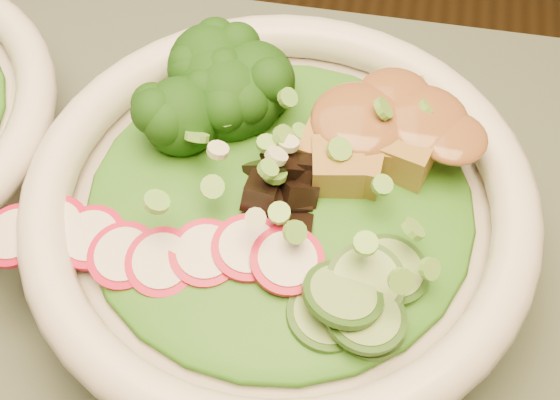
# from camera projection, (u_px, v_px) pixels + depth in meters

# --- Properties ---
(salad_bowl) EXTENTS (0.28, 0.28, 0.08)m
(salad_bowl) POSITION_uv_depth(u_px,v_px,m) (280.00, 221.00, 0.45)
(salad_bowl) COLOR silver
(salad_bowl) RESTS_ON dining_table
(lettuce_bed) EXTENTS (0.22, 0.22, 0.03)m
(lettuce_bed) POSITION_uv_depth(u_px,v_px,m) (280.00, 199.00, 0.43)
(lettuce_bed) COLOR #276014
(lettuce_bed) RESTS_ON salad_bowl
(broccoli_florets) EXTENTS (0.11, 0.10, 0.05)m
(broccoli_florets) POSITION_uv_depth(u_px,v_px,m) (219.00, 102.00, 0.45)
(broccoli_florets) COLOR black
(broccoli_florets) RESTS_ON salad_bowl
(radish_slices) EXTENTS (0.12, 0.08, 0.02)m
(radish_slices) POSITION_uv_depth(u_px,v_px,m) (166.00, 254.00, 0.40)
(radish_slices) COLOR #B40D30
(radish_slices) RESTS_ON salad_bowl
(cucumber_slices) EXTENTS (0.10, 0.10, 0.04)m
(cucumber_slices) POSITION_uv_depth(u_px,v_px,m) (348.00, 283.00, 0.38)
(cucumber_slices) COLOR #89A95E
(cucumber_slices) RESTS_ON salad_bowl
(mushroom_heap) EXTENTS (0.10, 0.10, 0.04)m
(mushroom_heap) POSITION_uv_depth(u_px,v_px,m) (301.00, 173.00, 0.42)
(mushroom_heap) COLOR black
(mushroom_heap) RESTS_ON salad_bowl
(tofu_cubes) EXTENTS (0.11, 0.09, 0.04)m
(tofu_cubes) POSITION_uv_depth(u_px,v_px,m) (384.00, 139.00, 0.44)
(tofu_cubes) COLOR olive
(tofu_cubes) RESTS_ON salad_bowl
(peanut_sauce) EXTENTS (0.07, 0.06, 0.02)m
(peanut_sauce) POSITION_uv_depth(u_px,v_px,m) (387.00, 123.00, 0.42)
(peanut_sauce) COLOR brown
(peanut_sauce) RESTS_ON tofu_cubes
(scallion_garnish) EXTENTS (0.20, 0.20, 0.03)m
(scallion_garnish) POSITION_uv_depth(u_px,v_px,m) (280.00, 171.00, 0.41)
(scallion_garnish) COLOR #64A93B
(scallion_garnish) RESTS_ON salad_bowl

